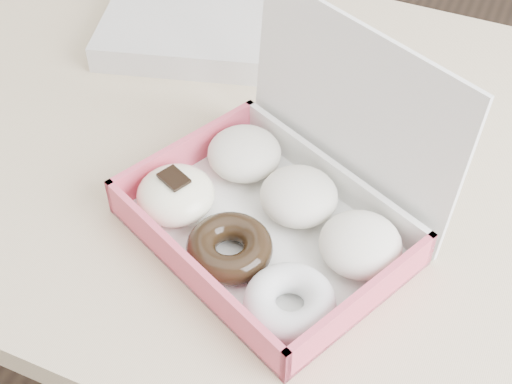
% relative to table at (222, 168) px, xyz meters
% --- Properties ---
extents(table, '(1.20, 0.80, 0.75)m').
position_rel_table_xyz_m(table, '(0.00, 0.00, 0.00)').
color(table, tan).
rests_on(table, ground).
extents(donut_box, '(0.38, 0.36, 0.22)m').
position_rel_table_xyz_m(donut_box, '(0.14, -0.14, 0.11)').
color(donut_box, white).
rests_on(donut_box, table).
extents(newspapers, '(0.30, 0.26, 0.04)m').
position_rel_table_xyz_m(newspapers, '(-0.13, 0.16, 0.10)').
color(newspapers, silver).
rests_on(newspapers, table).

